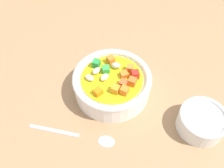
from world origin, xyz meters
TOP-DOWN VIEW (x-y plane):
  - ground_plane at (0.00, 0.00)cm, footprint 140.00×140.00cm
  - soup_bowl_main at (0.00, -0.01)cm, footprint 18.20×18.20cm
  - spoon at (-10.45, 8.94)cm, footprint 9.15×18.08cm
  - side_bowl_small at (-13.20, -16.75)cm, footprint 10.15×10.15cm

SIDE VIEW (x-z plane):
  - ground_plane at x=0.00cm, z-range -2.00..0.00cm
  - spoon at x=-10.45cm, z-range -0.01..0.84cm
  - side_bowl_small at x=-13.20cm, z-range 0.07..4.79cm
  - soup_bowl_main at x=0.00cm, z-range -0.26..6.59cm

